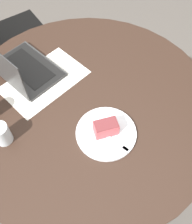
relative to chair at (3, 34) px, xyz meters
name	(u,v)px	position (x,y,z in m)	size (l,w,h in m)	color
ground_plane	(90,163)	(-0.27, -0.88, -0.51)	(12.00, 12.00, 0.00)	#4C4742
dining_table	(88,119)	(-0.27, -0.88, 0.07)	(1.19, 1.19, 0.73)	black
chair	(3,34)	(0.00, 0.00, 0.00)	(0.55, 0.55, 1.00)	black
paper_document	(45,81)	(-0.28, -0.64, 0.22)	(0.43, 0.31, 0.00)	white
plate	(106,133)	(-0.36, -1.04, 0.23)	(0.25, 0.25, 0.01)	silver
cake_slice	(106,128)	(-0.36, -1.04, 0.26)	(0.11, 0.11, 0.06)	#B74C51
fork	(115,141)	(-0.38, -1.09, 0.23)	(0.04, 0.17, 0.00)	silver
water_glass	(2,134)	(-0.61, -0.71, 0.27)	(0.07, 0.07, 0.09)	silver
laptop	(21,69)	(-0.31, -0.53, 0.26)	(0.28, 0.36, 0.23)	#2D2D2D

